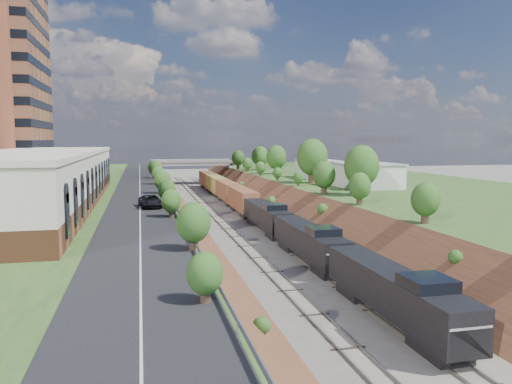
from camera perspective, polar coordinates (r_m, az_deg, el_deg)
name	(u,v)px	position (r m, az deg, el deg)	size (l,w,h in m)	color
ground	(381,342)	(35.60, 14.14, -16.27)	(400.00, 400.00, 0.00)	#6B665B
platform_left	(33,205)	(91.57, -24.11, -1.35)	(44.00, 180.00, 5.00)	#314F20
platform_right	(392,195)	(102.04, 15.27, -0.33)	(44.00, 180.00, 5.00)	#314F20
embankment_left	(166,215)	(90.29, -10.20, -2.62)	(7.07, 180.00, 7.07)	brown
embankment_right	(285,211)	(93.96, 3.33, -2.20)	(7.07, 180.00, 7.07)	brown
rail_left_track	(213,213)	(91.07, -4.91, -2.41)	(1.58, 180.00, 0.18)	gray
rail_right_track	(241,212)	(91.95, -1.70, -2.31)	(1.58, 180.00, 0.18)	gray
road	(140,187)	(89.58, -13.14, 0.51)	(8.00, 180.00, 0.10)	black
guardrail	(164,184)	(89.42, -10.52, 0.87)	(0.10, 171.00, 0.70)	#99999E
commercial_building	(37,179)	(68.54, -23.70, 1.41)	(14.30, 62.30, 7.00)	brown
smokestack	(0,64)	(88.42, -27.21, 12.90)	(3.20, 3.20, 40.00)	brown
overpass	(192,168)	(152.20, -7.30, 2.76)	(24.50, 8.30, 7.40)	gray
white_building_near	(366,176)	(90.24, 12.45, 1.80)	(9.00, 12.00, 4.00)	silver
white_building_far	(320,170)	(110.29, 7.28, 2.53)	(8.00, 10.00, 3.60)	silver
tree_right_large	(361,166)	(76.49, 11.96, 2.87)	(5.25, 5.25, 7.61)	#473323
tree_left_crest	(178,204)	(49.73, -8.89, -1.40)	(2.45, 2.45, 3.55)	#473323
freight_train	(245,201)	(88.57, -1.30, -1.03)	(2.99, 120.61, 4.55)	black
suv	(151,201)	(62.60, -11.96, -1.04)	(2.50, 5.42, 1.51)	black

